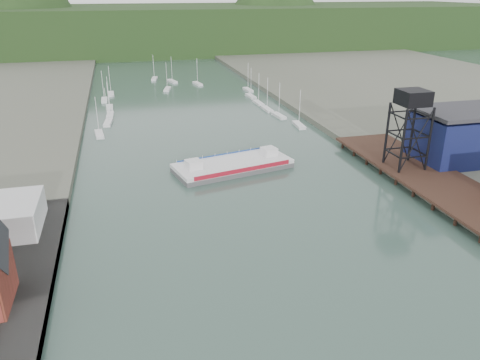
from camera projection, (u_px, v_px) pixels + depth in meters
east_pier at (452, 190)px, 86.79m from camera, size 14.00×70.00×2.45m
lift_tower at (413, 102)px, 92.73m from camera, size 6.50×6.50×16.00m
blue_shed at (463, 136)px, 101.26m from camera, size 20.50×14.50×11.30m
marina_sailboats at (184, 101)px, 162.52m from camera, size 57.71×92.65×0.90m
distant_hills at (141, 32)px, 303.60m from camera, size 500.00×120.00×80.00m
chain_ferry at (233, 165)px, 101.59m from camera, size 26.82×15.42×3.63m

